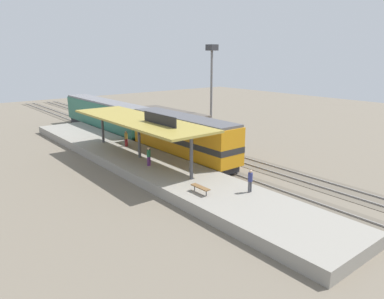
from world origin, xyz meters
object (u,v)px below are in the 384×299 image
locomotive (183,137)px  person_waiting (126,138)px  platform_bench (200,187)px  light_mast (212,73)px  freight_car (173,124)px  passenger_carriage_single (105,115)px  person_walking (250,180)px  person_boarding (149,155)px

locomotive → person_waiting: bearing=122.6°
platform_bench → person_waiting: 15.61m
locomotive → light_mast: size_ratio=1.23×
locomotive → freight_car: 9.38m
passenger_carriage_single → person_walking: (-3.09, -30.00, -0.46)m
freight_car → person_walking: size_ratio=7.02×
freight_car → person_walking: freight_car is taller
person_waiting → platform_bench: bearing=-99.1°
freight_car → person_walking: bearing=-110.9°
platform_bench → locomotive: bearing=58.8°
person_boarding → person_waiting: bearing=76.3°
locomotive → passenger_carriage_single: locomotive is taller
person_waiting → locomotive: bearing=-57.4°
passenger_carriage_single → freight_car: (4.60, -9.84, -0.34)m
passenger_carriage_single → person_boarding: passenger_carriage_single is taller
person_walking → light_mast: bearing=56.5°
passenger_carriage_single → freight_car: passenger_carriage_single is taller
light_mast → person_boarding: light_mast is taller
freight_car → locomotive: bearing=-119.4°
person_walking → person_waiting: bearing=91.4°
passenger_carriage_single → platform_bench: bearing=-102.1°
person_waiting → freight_car: bearing=18.2°
person_waiting → light_mast: bearing=-5.3°
person_waiting → person_walking: same height
freight_car → light_mast: bearing=-49.3°
platform_bench → person_waiting: (2.48, 15.40, 0.51)m
locomotive → person_boarding: bearing=-159.8°
freight_car → person_boarding: bearing=-134.5°
platform_bench → person_waiting: person_waiting is taller
locomotive → person_boarding: locomotive is taller
light_mast → person_waiting: size_ratio=6.84×
light_mast → person_walking: 20.78m
platform_bench → person_boarding: person_boarding is taller
platform_bench → light_mast: bearing=46.1°
passenger_carriage_single → person_walking: 30.16m
locomotive → passenger_carriage_single: 18.00m
person_waiting → person_boarding: bearing=-103.7°
freight_car → person_walking: (-7.69, -20.17, -0.12)m
locomotive → light_mast: light_mast is taller
passenger_carriage_single → freight_car: 10.86m
passenger_carriage_single → freight_car: bearing=-64.9°
locomotive → passenger_carriage_single: (0.00, 18.00, -0.10)m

